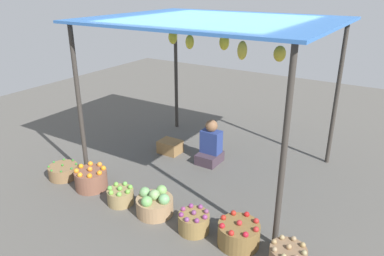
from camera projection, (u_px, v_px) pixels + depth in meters
The scene contains 10 objects.
ground_plane at pixel (211, 168), 6.23m from camera, with size 14.00×14.00×0.00m, color #585550.
market_stall_structure at pixel (215, 30), 5.38m from camera, with size 3.50×2.88×2.45m.
vendor_person at pixel (210, 146), 6.34m from camera, with size 0.36×0.44×0.78m.
basket_green_chilies at pixel (63, 171), 5.91m from camera, with size 0.46×0.46×0.24m.
basket_oranges at pixel (91, 179), 5.58m from camera, with size 0.49×0.49×0.36m.
basket_green_apples at pixel (121, 196), 5.21m from camera, with size 0.38×0.38×0.28m.
basket_cabbages at pixel (155, 204), 4.97m from camera, with size 0.51×0.51×0.37m.
basket_purple_onions at pixel (194, 222), 4.62m from camera, with size 0.40×0.40×0.30m.
basket_red_apples at pixel (239, 234), 4.39m from camera, with size 0.51×0.51×0.34m.
wooden_crate_near_vendor at pixel (170, 147), 6.76m from camera, with size 0.39×0.32×0.23m, color olive.
Camera 1 is at (2.67, -4.85, 2.95)m, focal length 34.30 mm.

